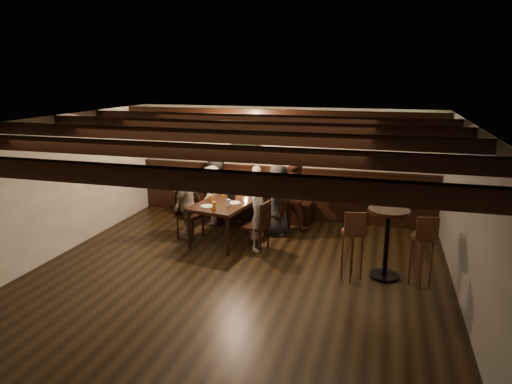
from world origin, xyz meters
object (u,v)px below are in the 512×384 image
(chair_right_near, at_px, (277,221))
(bar_stool_left, at_px, (352,253))
(chair_left_far, at_px, (189,223))
(person_right_far, at_px, (259,217))
(person_bench_left, at_px, (216,186))
(person_left_near, at_px, (212,195))
(dining_table, at_px, (233,201))
(person_bench_centre, at_px, (257,193))
(person_left_far, at_px, (187,204))
(chair_right_far, at_px, (257,235))
(bar_stool_right, at_px, (421,259))
(person_right_near, at_px, (278,200))
(high_top_table, at_px, (387,233))
(chair_left_near, at_px, (213,211))
(person_bench_right, at_px, (294,195))

(chair_right_near, height_order, bar_stool_left, bar_stool_left)
(chair_left_far, relative_size, person_right_far, 0.76)
(person_bench_left, height_order, person_left_near, person_bench_left)
(dining_table, relative_size, person_bench_centre, 1.76)
(dining_table, height_order, person_left_far, person_left_far)
(dining_table, relative_size, chair_left_far, 2.28)
(chair_right_far, distance_m, bar_stool_right, 2.83)
(chair_left_far, bearing_deg, person_right_near, 121.48)
(high_top_table, relative_size, bar_stool_left, 0.99)
(chair_right_near, height_order, bar_stool_right, bar_stool_right)
(chair_left_far, relative_size, bar_stool_right, 0.84)
(dining_table, xyz_separation_m, person_left_near, (-0.67, 0.57, -0.07))
(chair_right_near, xyz_separation_m, person_bench_centre, (-0.61, 0.71, 0.34))
(person_left_near, xyz_separation_m, person_right_far, (1.33, -1.13, -0.01))
(person_bench_centre, bearing_deg, bar_stool_left, 142.01)
(high_top_table, height_order, bar_stool_right, bar_stool_right)
(person_left_far, xyz_separation_m, person_right_near, (1.63, 0.64, 0.03))
(chair_left_near, bearing_deg, person_bench_left, -158.20)
(person_left_far, height_order, bar_stool_left, person_left_far)
(person_right_near, bearing_deg, bar_stool_right, -112.98)
(chair_right_near, relative_size, chair_right_far, 0.99)
(person_left_far, xyz_separation_m, bar_stool_right, (4.18, -0.98, -0.25))
(chair_right_near, height_order, chair_right_far, chair_right_far)
(chair_left_far, distance_m, chair_right_far, 1.44)
(chair_right_near, relative_size, person_bench_left, 0.62)
(high_top_table, bearing_deg, dining_table, 158.20)
(dining_table, relative_size, person_bench_right, 1.52)
(person_right_near, distance_m, bar_stool_left, 2.29)
(bar_stool_right, bearing_deg, person_bench_right, 126.95)
(chair_left_near, distance_m, person_bench_centre, 0.99)
(person_left_near, height_order, person_right_far, person_left_near)
(person_bench_left, bearing_deg, chair_left_near, 111.80)
(chair_right_far, height_order, person_right_near, person_right_near)
(person_bench_left, relative_size, person_right_far, 1.16)
(person_left_far, distance_m, person_right_near, 1.75)
(dining_table, bearing_deg, person_bench_right, 45.00)
(bar_stool_left, distance_m, bar_stool_right, 1.00)
(person_bench_centre, distance_m, bar_stool_left, 3.24)
(chair_left_far, height_order, bar_stool_right, bar_stool_right)
(person_left_near, bearing_deg, person_right_far, 59.04)
(person_bench_centre, bearing_deg, chair_left_far, 64.37)
(person_bench_right, relative_size, person_right_near, 1.01)
(chair_right_far, height_order, person_left_far, person_left_far)
(chair_right_near, distance_m, person_right_near, 0.43)
(person_bench_right, height_order, person_left_far, person_bench_right)
(person_left_near, xyz_separation_m, high_top_table, (3.53, -1.71, 0.10))
(person_left_far, bearing_deg, bar_stool_left, 81.51)
(chair_left_near, height_order, bar_stool_left, bar_stool_left)
(high_top_table, bearing_deg, chair_left_far, 167.34)
(person_bench_left, distance_m, bar_stool_right, 4.73)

